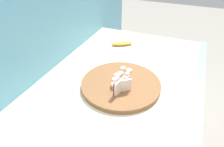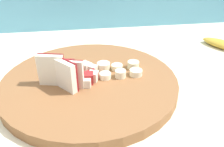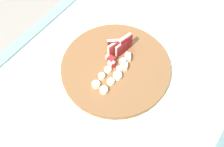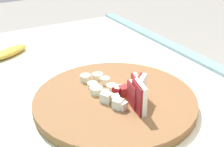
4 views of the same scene
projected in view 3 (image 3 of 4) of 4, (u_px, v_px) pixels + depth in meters
name	position (u px, v px, depth m)	size (l,w,h in m)	color
ground	(129.00, 127.00, 1.68)	(10.00, 10.00, 0.00)	gray
tiled_countertop	(133.00, 97.00, 1.31)	(1.54, 0.74, 0.88)	beige
cutting_board	(116.00, 67.00, 0.87)	(0.36, 0.36, 0.02)	brown
apple_wedge_fan	(119.00, 46.00, 0.87)	(0.09, 0.06, 0.06)	maroon
apple_dice_pile	(119.00, 62.00, 0.86)	(0.08, 0.09, 0.02)	#EFE5CC
banana_slice_rows	(107.00, 80.00, 0.83)	(0.09, 0.07, 0.02)	white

